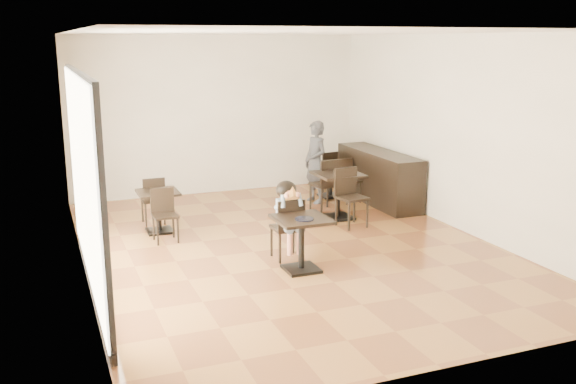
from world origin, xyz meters
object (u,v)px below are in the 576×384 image
cafe_table_left (159,212)px  chair_left_a (153,200)px  cafe_table_back (331,180)px  chair_back_a (326,171)px  child_chair (287,228)px  cafe_table_mid (338,196)px  adult_patron (315,162)px  child_table (301,244)px  chair_left_b (165,216)px  chair_mid_a (325,185)px  child (287,220)px  chair_back_b (349,181)px  chair_mid_b (352,198)px

cafe_table_left → chair_left_a: (0.00, 0.55, 0.07)m
cafe_table_back → chair_back_a: 0.57m
cafe_table_left → child_chair: bearing=-53.3°
cafe_table_mid → cafe_table_back: size_ratio=1.18×
adult_patron → chair_left_a: bearing=-93.1°
child_table → chair_left_b: size_ratio=0.91×
child_chair → chair_mid_a: chair_mid_a is taller
adult_patron → child: bearing=-40.1°
child_chair → chair_left_b: (-1.48, 1.44, -0.04)m
cafe_table_left → chair_back_b: chair_back_b is taller
child → chair_left_a: size_ratio=1.38×
chair_back_a → chair_mid_a: bearing=55.5°
cafe_table_mid → chair_left_b: chair_left_b is taller
cafe_table_mid → cafe_table_back: (0.58, 1.53, -0.06)m
chair_left_a → chair_mid_a: bearing=172.8°
chair_left_a → cafe_table_left: bearing=88.8°
child_table → chair_back_a: bearing=61.4°
chair_left_b → chair_back_b: (3.82, 1.20, 0.00)m
child → chair_left_a: child is taller
cafe_table_mid → chair_left_a: (-3.10, 0.88, 0.00)m
chair_mid_a → cafe_table_mid: bearing=81.2°
cafe_table_mid → chair_back_a: chair_back_a is taller
child_table → adult_patron: (1.72, 3.43, 0.42)m
cafe_table_back → chair_back_a: bearing=75.7°
child → cafe_table_left: (-1.48, 1.99, -0.23)m
cafe_table_back → chair_left_b: bearing=-154.6°
child_chair → child: size_ratio=0.79×
chair_mid_a → chair_left_a: bearing=-14.8°
chair_mid_b → chair_left_b: 3.12m
child → chair_back_b: (2.34, 2.63, -0.15)m
chair_mid_a → chair_left_a: chair_mid_a is taller
cafe_table_back → chair_back_b: chair_back_b is taller
child_table → chair_mid_a: bearing=59.6°
chair_mid_a → chair_back_b: (0.72, 0.43, -0.08)m
chair_left_a → cafe_table_back: bearing=-171.2°
cafe_table_mid → chair_mid_a: bearing=90.0°
cafe_table_back → chair_back_b: bearing=-75.7°
cafe_table_mid → chair_back_a: (0.72, 2.08, 0.01)m
child_chair → chair_left_b: size_ratio=1.09×
cafe_table_mid → chair_left_b: bearing=-175.9°
chair_left_a → chair_back_b: bearing=-179.7°
cafe_table_left → chair_back_a: 4.20m
cafe_table_left → chair_back_a: bearing=24.6°
cafe_table_back → chair_left_b: chair_left_b is taller
child_chair → chair_mid_b: size_ratio=0.92×
chair_back_a → chair_left_b: bearing=21.8°
chair_mid_b → chair_left_b: chair_mid_b is taller
chair_mid_a → chair_back_b: chair_mid_a is taller
child_table → cafe_table_back: bearing=59.6°
child_table → chair_back_b: (2.34, 3.18, 0.04)m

